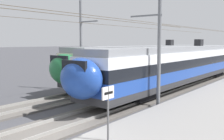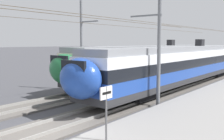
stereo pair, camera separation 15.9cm
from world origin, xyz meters
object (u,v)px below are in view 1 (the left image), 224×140
object	(u,v)px
train_near_platform	(181,64)
catenary_mast_mid	(157,43)
platform_sign	(108,101)
train_far_track	(152,60)
catenary_mast_far_side	(82,44)

from	to	relation	value
train_near_platform	catenary_mast_mid	world-z (taller)	catenary_mast_mid
train_near_platform	catenary_mast_mid	xyz separation A→B (m)	(-8.25, -1.87, 1.96)
platform_sign	catenary_mast_mid	bearing A→B (deg)	13.38
train_near_platform	platform_sign	size ratio (longest dim) A/B	12.76
train_near_platform	train_far_track	size ratio (longest dim) A/B	1.02
train_near_platform	catenary_mast_far_side	size ratio (longest dim) A/B	0.56
train_near_platform	platform_sign	distance (m)	15.78
catenary_mast_mid	platform_sign	world-z (taller)	catenary_mast_mid
train_near_platform	train_far_track	world-z (taller)	same
train_far_track	platform_sign	bearing A→B (deg)	-155.63
catenary_mast_mid	platform_sign	bearing A→B (deg)	-166.62
platform_sign	catenary_mast_far_side	bearing A→B (deg)	48.78
train_near_platform	platform_sign	xyz separation A→B (m)	(-15.36, -3.56, -0.31)
train_near_platform	train_far_track	distance (m)	5.27
train_near_platform	train_far_track	bearing A→B (deg)	60.31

